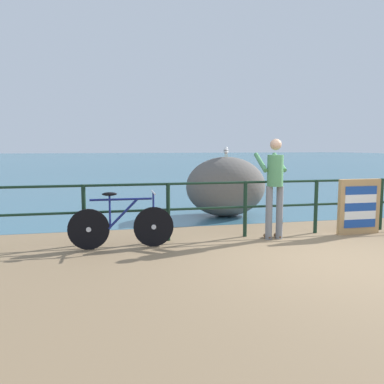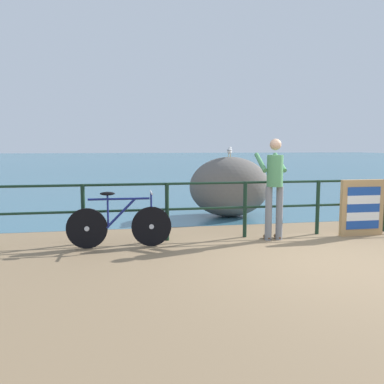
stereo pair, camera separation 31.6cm
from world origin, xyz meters
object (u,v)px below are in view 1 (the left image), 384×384
Objects in this scene: person_at_railing at (274,184)px; folded_deckchair_stack at (359,207)px; breakwater_boulder_main at (226,187)px; bicycle at (122,224)px; seagull at (226,151)px.

person_at_railing is 1.71× the size of folded_deckchair_stack.
breakwater_boulder_main is (-1.85, 2.43, 0.18)m from folded_deckchair_stack.
bicycle is at bearing -135.40° from breakwater_boulder_main.
breakwater_boulder_main is (-0.12, 2.45, -0.29)m from person_at_railing.
seagull is at bearing 128.81° from folded_deckchair_stack.
bicycle is 0.96× the size of person_at_railing.
folded_deckchair_stack reaches higher than bicycle.
folded_deckchair_stack is 3.06m from breakwater_boulder_main.
person_at_railing is 1.80m from folded_deckchair_stack.
folded_deckchair_stack is 3.06× the size of seagull.
folded_deckchair_stack is at bearing -52.68° from breakwater_boulder_main.
breakwater_boulder_main is at bearing 127.32° from folded_deckchair_stack.
seagull is at bearing -111.03° from breakwater_boulder_main.
person_at_railing is 2.44m from seagull.
folded_deckchair_stack is (1.73, 0.02, -0.47)m from person_at_railing.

